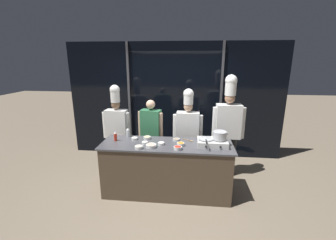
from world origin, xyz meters
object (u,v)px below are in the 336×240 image
at_px(prep_bowl_chicken, 139,147).
at_px(chef_head, 117,124).
at_px(squeeze_bottle_clear, 128,133).
at_px(prep_bowl_shrimp, 151,146).
at_px(prep_bowl_bean_sprouts, 145,143).
at_px(person_guest, 151,130).
at_px(stock_pot, 220,135).
at_px(squeeze_bottle_chili, 115,136).
at_px(chef_line, 228,121).
at_px(serving_spoon_slotted, 190,140).
at_px(prep_bowl_mushrooms, 176,139).
at_px(prep_bowl_onion, 161,143).
at_px(prep_bowl_ginger, 147,138).
at_px(prep_bowl_carrots, 181,144).
at_px(prep_bowl_chili_flakes, 178,148).
at_px(chef_sous, 188,128).
at_px(prep_bowl_garlic, 134,138).
at_px(frying_pan, 206,138).
at_px(portable_stove, 212,142).

distance_m(prep_bowl_chicken, chef_head, 1.22).
distance_m(squeeze_bottle_clear, prep_bowl_shrimp, 0.70).
bearing_deg(prep_bowl_shrimp, prep_bowl_bean_sprouts, 135.58).
height_order(squeeze_bottle_clear, person_guest, person_guest).
xyz_separation_m(prep_bowl_chicken, chef_head, (-0.69, 1.00, 0.07)).
distance_m(stock_pot, squeeze_bottle_chili, 1.78).
height_order(prep_bowl_chicken, chef_line, chef_line).
bearing_deg(chef_head, squeeze_bottle_clear, 130.51).
distance_m(squeeze_bottle_chili, serving_spoon_slotted, 1.30).
height_order(serving_spoon_slotted, chef_head, chef_head).
bearing_deg(prep_bowl_mushrooms, prep_bowl_shrimp, -137.64).
distance_m(squeeze_bottle_clear, chef_head, 0.59).
height_order(squeeze_bottle_chili, prep_bowl_shrimp, squeeze_bottle_chili).
bearing_deg(prep_bowl_onion, chef_line, 33.19).
height_order(prep_bowl_mushrooms, chef_head, chef_head).
xyz_separation_m(prep_bowl_ginger, chef_line, (1.50, 0.54, 0.20)).
relative_size(prep_bowl_onion, prep_bowl_carrots, 0.87).
bearing_deg(prep_bowl_chili_flakes, prep_bowl_carrots, 76.38).
distance_m(chef_head, person_guest, 0.73).
bearing_deg(prep_bowl_mushrooms, squeeze_bottle_clear, 172.99).
bearing_deg(stock_pot, prep_bowl_ginger, 171.13).
xyz_separation_m(squeeze_bottle_clear, chef_line, (1.87, 0.45, 0.15)).
bearing_deg(prep_bowl_bean_sprouts, person_guest, 91.85).
bearing_deg(prep_bowl_chicken, chef_sous, 51.34).
xyz_separation_m(prep_bowl_shrimp, chef_sous, (0.58, 0.88, 0.05)).
relative_size(prep_bowl_chili_flakes, prep_bowl_mushrooms, 1.09).
relative_size(stock_pot, prep_bowl_bean_sprouts, 2.50).
distance_m(prep_bowl_garlic, prep_bowl_mushrooms, 0.75).
relative_size(squeeze_bottle_clear, prep_bowl_shrimp, 0.99).
xyz_separation_m(prep_bowl_mushrooms, prep_bowl_carrots, (0.09, -0.24, 0.01)).
height_order(prep_bowl_ginger, prep_bowl_onion, prep_bowl_ginger).
distance_m(prep_bowl_bean_sprouts, serving_spoon_slotted, 0.79).
height_order(frying_pan, squeeze_bottle_clear, squeeze_bottle_clear).
bearing_deg(prep_bowl_chili_flakes, person_guest, 122.89).
distance_m(squeeze_bottle_clear, prep_bowl_carrots, 1.05).
relative_size(stock_pot, chef_line, 0.12).
bearing_deg(prep_bowl_mushrooms, person_guest, 136.38).
xyz_separation_m(prep_bowl_ginger, prep_bowl_chili_flakes, (0.58, -0.42, 0.00)).
distance_m(portable_stove, chef_head, 2.01).
height_order(stock_pot, prep_bowl_onion, stock_pot).
relative_size(stock_pot, prep_bowl_garlic, 2.30).
distance_m(stock_pot, chef_sous, 0.88).
height_order(chef_sous, chef_line, chef_line).
bearing_deg(person_guest, prep_bowl_ginger, 103.21).
bearing_deg(squeeze_bottle_clear, serving_spoon_slotted, -5.25).
xyz_separation_m(squeeze_bottle_chili, prep_bowl_ginger, (0.53, 0.15, -0.06)).
xyz_separation_m(chef_head, chef_line, (2.23, -0.01, 0.13)).
distance_m(squeeze_bottle_chili, prep_bowl_shrimp, 0.71).
height_order(prep_bowl_garlic, prep_bowl_shrimp, prep_bowl_shrimp).
xyz_separation_m(portable_stove, prep_bowl_shrimp, (-1.00, -0.19, -0.02)).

